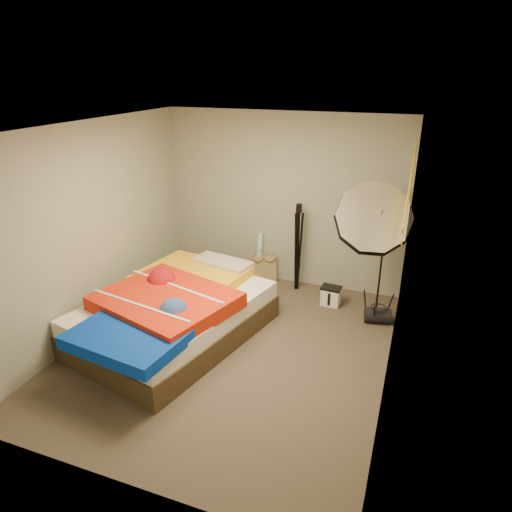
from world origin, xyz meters
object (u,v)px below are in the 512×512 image
at_px(tote_bag, 264,268).
at_px(duffel_bag, 378,315).
at_px(wrapping_roll, 259,257).
at_px(bed, 174,312).
at_px(camera_case, 331,297).
at_px(photo_umbrella, 373,220).
at_px(camera_tripod, 298,242).

xyz_separation_m(tote_bag, duffel_bag, (1.79, -0.68, -0.09)).
relative_size(wrapping_roll, bed, 0.27).
height_order(camera_case, bed, bed).
bearing_deg(photo_umbrella, tote_bag, 155.83).
xyz_separation_m(tote_bag, wrapping_roll, (-0.08, 0.02, 0.17)).
distance_m(photo_umbrella, camera_tripod, 1.38).
bearing_deg(camera_case, bed, -133.97).
distance_m(tote_bag, bed, 1.93).
bearing_deg(wrapping_roll, camera_tripod, -11.37).
distance_m(wrapping_roll, camera_tripod, 0.75).
xyz_separation_m(duffel_bag, camera_tripod, (-1.24, 0.57, 0.64)).
distance_m(wrapping_roll, duffel_bag, 2.01).
relative_size(tote_bag, camera_tripod, 0.30).
relative_size(bed, camera_tripod, 2.06).
bearing_deg(camera_tripod, wrapping_roll, 168.63).
relative_size(wrapping_roll, camera_case, 2.92).
relative_size(camera_case, bed, 0.09).
xyz_separation_m(tote_bag, camera_case, (1.13, -0.42, -0.07)).
relative_size(duffel_bag, bed, 0.12).
bearing_deg(camera_case, tote_bag, 163.54).
height_order(wrapping_roll, photo_umbrella, photo_umbrella).
xyz_separation_m(wrapping_roll, camera_case, (1.21, -0.44, -0.24)).
bearing_deg(bed, wrapping_roll, 78.14).
distance_m(tote_bag, duffel_bag, 1.91).
xyz_separation_m(bed, photo_umbrella, (2.09, 1.14, 1.05)).
distance_m(tote_bag, photo_umbrella, 2.13).
height_order(tote_bag, wrapping_roll, wrapping_roll).
bearing_deg(duffel_bag, bed, -164.22).
height_order(wrapping_roll, camera_tripod, camera_tripod).
xyz_separation_m(camera_case, camera_tripod, (-0.58, 0.31, 0.62)).
height_order(camera_case, duffel_bag, camera_case).
height_order(tote_bag, camera_tripod, camera_tripod).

